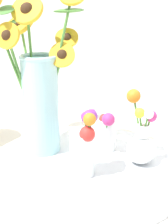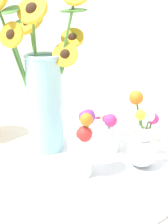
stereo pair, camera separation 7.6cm
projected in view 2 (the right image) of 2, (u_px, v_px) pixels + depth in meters
The scene contains 6 objects.
ground_plane at pixel (82, 185), 0.74m from camera, with size 6.00×6.00×0.00m, color silver.
serving_tray at pixel (84, 167), 0.81m from camera, with size 0.52×0.52×0.02m.
mason_jar_sunflowers at pixel (43, 83), 0.84m from camera, with size 0.30×0.22×0.46m.
vase_small_center at pixel (82, 142), 0.73m from camera, with size 0.07×0.07×0.18m.
vase_bulb_right at pixel (142, 143), 0.78m from camera, with size 0.09×0.09×0.19m.
vase_small_back at pixel (108, 132), 0.87m from camera, with size 0.08×0.09×0.12m.
Camera 2 is at (0.25, -0.59, 0.41)m, focal length 50.00 mm.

